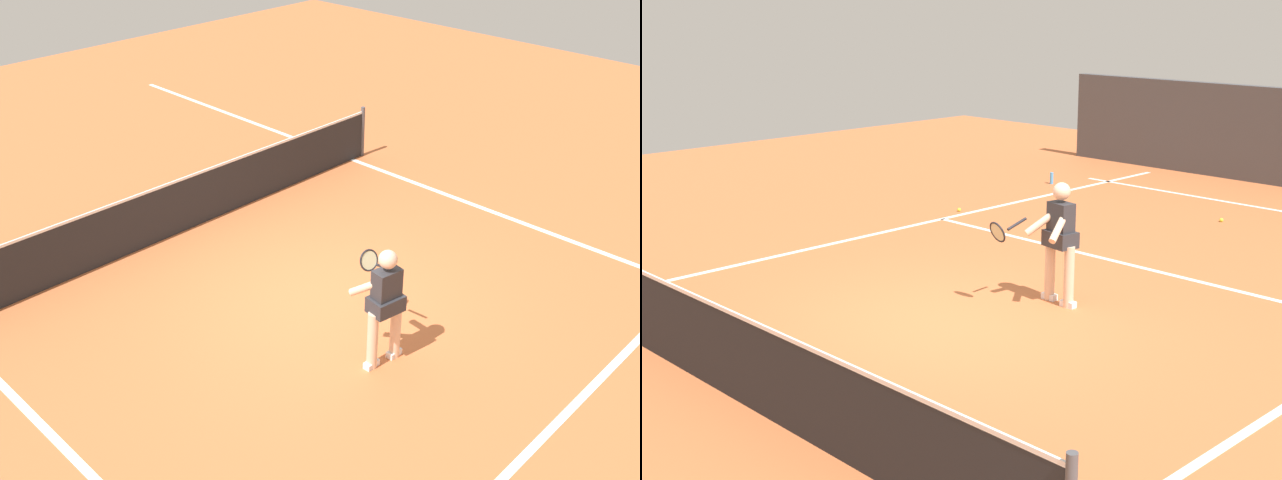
{
  "view_description": "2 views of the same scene",
  "coord_description": "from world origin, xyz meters",
  "views": [
    {
      "loc": [
        -6.07,
        -5.82,
        5.7
      ],
      "look_at": [
        -0.27,
        -0.18,
        1.13
      ],
      "focal_mm": 41.53,
      "sensor_mm": 36.0,
      "label": 1
    },
    {
      "loc": [
        -7.34,
        7.06,
        3.71
      ],
      "look_at": [
        -0.11,
        -0.05,
        1.01
      ],
      "focal_mm": 50.99,
      "sensor_mm": 36.0,
      "label": 2
    }
  ],
  "objects": [
    {
      "name": "tennis_ball_far",
      "position": [
        4.09,
        -4.1,
        0.03
      ],
      "size": [
        0.07,
        0.07,
        0.07
      ],
      "primitive_type": "sphere",
      "color": "#D1E533",
      "rests_on": "ground"
    },
    {
      "name": "baseline_marking",
      "position": [
        0.0,
        -8.27,
        0.0
      ],
      "size": [
        8.76,
        0.1,
        0.01
      ],
      "primitive_type": "cube",
      "color": "white",
      "rests_on": "ground"
    },
    {
      "name": "ground_plane",
      "position": [
        0.0,
        0.0,
        0.0
      ],
      "size": [
        28.0,
        28.0,
        0.0
      ],
      "primitive_type": "plane",
      "color": "#C66638"
    },
    {
      "name": "sideline_right_marking",
      "position": [
        3.88,
        0.0,
        0.0
      ],
      "size": [
        0.1,
        19.54,
        0.01
      ],
      "primitive_type": "cube",
      "color": "white",
      "rests_on": "ground"
    },
    {
      "name": "service_line_marking",
      "position": [
        0.0,
        -3.47,
        0.0
      ],
      "size": [
        7.76,
        0.1,
        0.01
      ],
      "primitive_type": "cube",
      "color": "white",
      "rests_on": "ground"
    },
    {
      "name": "tennis_player",
      "position": [
        -0.43,
        -1.39,
        0.85
      ],
      "size": [
        0.88,
        0.91,
        1.55
      ],
      "color": "beige",
      "rests_on": "ground"
    },
    {
      "name": "court_net",
      "position": [
        0.0,
        2.99,
        0.46
      ],
      "size": [
        8.44,
        0.08,
        0.99
      ],
      "color": "#4C4C51",
      "rests_on": "ground"
    },
    {
      "name": "sideline_left_marking",
      "position": [
        -3.88,
        0.0,
        0.0
      ],
      "size": [
        0.1,
        19.54,
        0.01
      ],
      "primitive_type": "cube",
      "color": "white",
      "rests_on": "ground"
    },
    {
      "name": "tennis_ball_mid",
      "position": [
        0.36,
        -6.77,
        0.03
      ],
      "size": [
        0.07,
        0.07,
        0.07
      ],
      "primitive_type": "sphere",
      "color": "#D1E533",
      "rests_on": "ground"
    },
    {
      "name": "water_bottle",
      "position": [
        4.56,
        -7.24,
        0.12
      ],
      "size": [
        0.07,
        0.07,
        0.24
      ],
      "primitive_type": "cylinder",
      "color": "#4C9EE5",
      "rests_on": "ground"
    }
  ]
}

